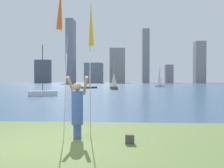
# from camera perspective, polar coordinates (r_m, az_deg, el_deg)

# --- Properties ---
(ground) EXTENTS (120.00, 138.00, 0.12)m
(ground) POSITION_cam_1_polar(r_m,az_deg,el_deg) (57.55, 1.16, -0.68)
(ground) COLOR #5B7038
(person) EXTENTS (0.67, 0.49, 1.82)m
(person) POSITION_cam_1_polar(r_m,az_deg,el_deg) (7.59, -7.69, -5.26)
(person) COLOR #3F59A5
(person) RESTS_ON ground
(kite_flag_left) EXTENTS (0.16, 1.02, 4.24)m
(kite_flag_left) POSITION_cam_1_polar(r_m,az_deg,el_deg) (7.39, -11.37, 15.24)
(kite_flag_left) COLOR #B2B2B7
(kite_flag_left) RESTS_ON ground
(kite_flag_right) EXTENTS (0.16, 0.38, 4.07)m
(kite_flag_right) POSITION_cam_1_polar(r_m,az_deg,el_deg) (7.90, -4.67, 12.61)
(kite_flag_right) COLOR #B2B2B7
(kite_flag_right) RESTS_ON ground
(bag) EXTENTS (0.24, 0.14, 0.25)m
(bag) POSITION_cam_1_polar(r_m,az_deg,el_deg) (7.05, 3.94, -12.11)
(bag) COLOR #4C4742
(bag) RESTS_ON ground
(sailboat_0) EXTENTS (2.83, 2.23, 3.23)m
(sailboat_0) POSITION_cam_1_polar(r_m,az_deg,el_deg) (47.74, -5.05, -0.71)
(sailboat_0) COLOR #333D51
(sailboat_0) RESTS_ON ground
(sailboat_2) EXTENTS (2.33, 1.75, 4.80)m
(sailboat_2) POSITION_cam_1_polar(r_m,az_deg,el_deg) (58.03, 10.48, 1.17)
(sailboat_2) COLOR silver
(sailboat_2) RESTS_ON ground
(sailboat_3) EXTENTS (2.83, 1.61, 5.17)m
(sailboat_3) POSITION_cam_1_polar(r_m,az_deg,el_deg) (26.94, -15.10, -1.82)
(sailboat_3) COLOR white
(sailboat_3) RESTS_ON ground
(sailboat_5) EXTENTS (1.44, 2.26, 4.79)m
(sailboat_5) POSITION_cam_1_polar(r_m,az_deg,el_deg) (42.91, 0.43, 0.58)
(sailboat_5) COLOR brown
(sailboat_5) RESTS_ON ground
(skyline_tower_0) EXTENTS (6.71, 3.84, 10.34)m
(skyline_tower_0) POSITION_cam_1_polar(r_m,az_deg,el_deg) (119.70, -15.05, 2.71)
(skyline_tower_0) COLOR #565B66
(skyline_tower_0) RESTS_ON ground
(skyline_tower_1) EXTENTS (3.16, 7.39, 27.68)m
(skyline_tower_1) POSITION_cam_1_polar(r_m,az_deg,el_deg) (115.07, -9.10, 7.13)
(skyline_tower_1) COLOR gray
(skyline_tower_1) RESTS_ON ground
(skyline_tower_2) EXTENTS (7.76, 6.78, 8.76)m
(skyline_tower_2) POSITION_cam_1_polar(r_m,az_deg,el_deg) (113.63, -4.04, 2.44)
(skyline_tower_2) COLOR gray
(skyline_tower_2) RESTS_ON ground
(skyline_tower_3) EXTENTS (6.82, 4.35, 15.56)m
(skyline_tower_3) POSITION_cam_1_polar(r_m,az_deg,el_deg) (115.59, 1.22, 4.10)
(skyline_tower_3) COLOR gray
(skyline_tower_3) RESTS_ON ground
(skyline_tower_4) EXTENTS (3.05, 6.16, 24.01)m
(skyline_tower_4) POSITION_cam_1_polar(r_m,az_deg,el_deg) (117.48, 7.46, 6.11)
(skyline_tower_4) COLOR gray
(skyline_tower_4) RESTS_ON ground
(skyline_tower_5) EXTENTS (3.41, 4.19, 8.17)m
(skyline_tower_5) POSITION_cam_1_polar(r_m,az_deg,el_deg) (118.80, 12.50, 2.21)
(skyline_tower_5) COLOR gray
(skyline_tower_5) RESTS_ON ground
(skyline_tower_6) EXTENTS (4.28, 5.17, 17.75)m
(skyline_tower_6) POSITION_cam_1_polar(r_m,az_deg,el_deg) (116.49, 18.81, 4.56)
(skyline_tower_6) COLOR gray
(skyline_tower_6) RESTS_ON ground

